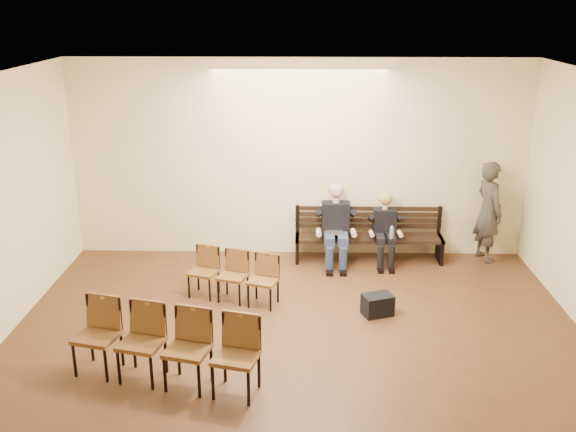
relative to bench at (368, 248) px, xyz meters
The scene contains 11 objects.
ground 4.82m from the bench, 104.94° to the right, with size 10.00×10.00×0.00m, color #53311C.
room_walls 4.67m from the bench, 107.81° to the right, with size 8.02×10.01×3.51m.
bench is the anchor object (origin of this frame).
seated_man 0.78m from the bench, 168.61° to the right, with size 0.60×0.83×1.43m, color black, non-canonical shape.
seated_woman 0.45m from the bench, 24.93° to the right, with size 0.49×0.68×1.14m, color black, non-canonical shape.
laptop 0.75m from the bench, 158.60° to the right, with size 0.31×0.24×0.22m, color #B4B4B8.
water_bottle 0.63m from the bench, 51.44° to the right, with size 0.07×0.07×0.22m, color silver.
bag 2.09m from the bench, 91.69° to the right, with size 0.42×0.29×0.31m, color black.
passerby 2.23m from the bench, ahead, with size 0.75×0.49×2.06m, color #39352E.
chair_row_front 2.78m from the bench, 143.46° to the right, with size 1.41×0.43×0.78m, color brown.
chair_row_back 4.82m from the bench, 125.81° to the right, with size 2.31×0.52×0.95m, color brown.
Camera 1 is at (0.06, -5.96, 4.41)m, focal length 40.00 mm.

